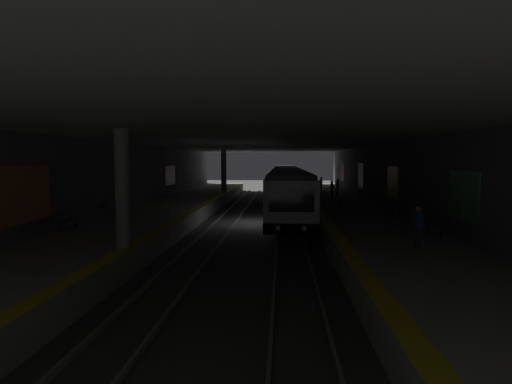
# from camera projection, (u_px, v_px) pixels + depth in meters

# --- Properties ---
(ground_plane) EXTENTS (120.00, 120.00, 0.00)m
(ground_plane) POSITION_uv_depth(u_px,v_px,m) (257.00, 223.00, 27.69)
(ground_plane) COLOR #42423F
(track_left) EXTENTS (60.00, 1.53, 0.16)m
(track_left) POSITION_uv_depth(u_px,v_px,m) (288.00, 222.00, 27.54)
(track_left) COLOR gray
(track_left) RESTS_ON ground
(track_right) EXTENTS (60.00, 1.53, 0.16)m
(track_right) POSITION_uv_depth(u_px,v_px,m) (226.00, 222.00, 27.83)
(track_right) COLOR gray
(track_right) RESTS_ON ground
(platform_left) EXTENTS (60.00, 5.30, 1.06)m
(platform_left) POSITION_uv_depth(u_px,v_px,m) (351.00, 217.00, 27.23)
(platform_left) COLOR #A8A59E
(platform_left) RESTS_ON ground
(platform_right) EXTENTS (60.00, 5.30, 1.06)m
(platform_right) POSITION_uv_depth(u_px,v_px,m) (165.00, 215.00, 28.08)
(platform_right) COLOR #A8A59E
(platform_right) RESTS_ON ground
(wall_left) EXTENTS (60.00, 0.56, 5.60)m
(wall_left) POSITION_uv_depth(u_px,v_px,m) (395.00, 184.00, 26.91)
(wall_left) COLOR slate
(wall_left) RESTS_ON ground
(wall_right) EXTENTS (60.00, 0.56, 5.60)m
(wall_right) POSITION_uv_depth(u_px,v_px,m) (125.00, 183.00, 28.07)
(wall_right) COLOR slate
(wall_right) RESTS_ON ground
(ceiling_slab) EXTENTS (60.00, 19.40, 0.40)m
(ceiling_slab) POSITION_uv_depth(u_px,v_px,m) (257.00, 140.00, 27.23)
(ceiling_slab) COLOR beige
(ceiling_slab) RESTS_ON wall_left
(pillar_near) EXTENTS (0.56, 0.56, 4.55)m
(pillar_near) POSITION_uv_depth(u_px,v_px,m) (123.00, 189.00, 15.07)
(pillar_near) COLOR gray
(pillar_near) RESTS_ON platform_right
(pillar_far) EXTENTS (0.56, 0.56, 4.55)m
(pillar_far) POSITION_uv_depth(u_px,v_px,m) (224.00, 171.00, 41.31)
(pillar_far) COLOR gray
(pillar_far) RESTS_ON platform_right
(metro_train) EXTENTS (39.88, 2.83, 3.49)m
(metro_train) POSITION_uv_depth(u_px,v_px,m) (286.00, 184.00, 39.29)
(metro_train) COLOR #B7BCC6
(metro_train) RESTS_ON track_left
(bench_left_near) EXTENTS (1.70, 0.47, 0.86)m
(bench_left_near) POSITION_uv_depth(u_px,v_px,m) (436.00, 225.00, 17.35)
(bench_left_near) COLOR #262628
(bench_left_near) RESTS_ON platform_left
(bench_left_mid) EXTENTS (1.70, 0.47, 0.86)m
(bench_left_mid) POSITION_uv_depth(u_px,v_px,m) (397.00, 209.00, 23.21)
(bench_left_mid) COLOR #262628
(bench_left_mid) RESTS_ON platform_left
(bench_right_near) EXTENTS (1.70, 0.47, 0.86)m
(bench_right_near) POSITION_uv_depth(u_px,v_px,m) (67.00, 220.00, 18.88)
(bench_right_near) COLOR #262628
(bench_right_near) RESTS_ON platform_right
(bench_right_mid) EXTENTS (1.70, 0.47, 0.86)m
(bench_right_mid) POSITION_uv_depth(u_px,v_px,m) (115.00, 206.00, 24.35)
(bench_right_mid) COLOR #262628
(bench_right_mid) RESTS_ON platform_right
(bench_right_far) EXTENTS (1.70, 0.47, 0.86)m
(bench_right_far) POSITION_uv_depth(u_px,v_px,m) (161.00, 194.00, 33.63)
(bench_right_far) COLOR #262628
(bench_right_far) RESTS_ON platform_right
(person_waiting_near) EXTENTS (0.60, 0.22, 1.64)m
(person_waiting_near) POSITION_uv_depth(u_px,v_px,m) (338.00, 187.00, 36.55)
(person_waiting_near) COLOR #2F2F2F
(person_waiting_near) RESTS_ON platform_left
(person_walking_mid) EXTENTS (0.60, 0.22, 1.63)m
(person_walking_mid) POSITION_uv_depth(u_px,v_px,m) (321.00, 184.00, 41.03)
(person_walking_mid) COLOR black
(person_walking_mid) RESTS_ON platform_left
(person_standing_far) EXTENTS (0.60, 0.23, 1.66)m
(person_standing_far) POSITION_uv_depth(u_px,v_px,m) (332.00, 189.00, 33.62)
(person_standing_far) COLOR black
(person_standing_far) RESTS_ON platform_left
(person_boarding) EXTENTS (0.60, 0.22, 1.60)m
(person_boarding) POSITION_uv_depth(u_px,v_px,m) (418.00, 226.00, 15.07)
(person_boarding) COLOR #3B3B3B
(person_boarding) RESTS_ON platform_left
(backpack_on_floor) EXTENTS (0.30, 0.20, 0.40)m
(backpack_on_floor) POSITION_uv_depth(u_px,v_px,m) (340.00, 205.00, 27.84)
(backpack_on_floor) COLOR maroon
(backpack_on_floor) RESTS_ON platform_left
(trash_bin) EXTENTS (0.44, 0.44, 0.85)m
(trash_bin) POSITION_uv_depth(u_px,v_px,m) (419.00, 227.00, 17.51)
(trash_bin) COLOR #595B5E
(trash_bin) RESTS_ON platform_left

